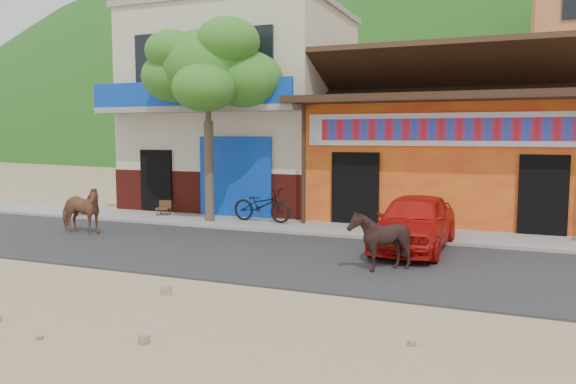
# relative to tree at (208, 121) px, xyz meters

# --- Properties ---
(ground) EXTENTS (120.00, 120.00, 0.00)m
(ground) POSITION_rel_tree_xyz_m (4.60, -5.80, -3.12)
(ground) COLOR #9E825B
(ground) RESTS_ON ground
(road) EXTENTS (60.00, 5.00, 0.04)m
(road) POSITION_rel_tree_xyz_m (4.60, -3.30, -3.10)
(road) COLOR #28282B
(road) RESTS_ON ground
(sidewalk) EXTENTS (60.00, 2.00, 0.12)m
(sidewalk) POSITION_rel_tree_xyz_m (4.60, 0.20, -3.06)
(sidewalk) COLOR gray
(sidewalk) RESTS_ON ground
(dance_club) EXTENTS (8.00, 6.00, 3.60)m
(dance_club) POSITION_rel_tree_xyz_m (6.60, 4.20, -1.32)
(dance_club) COLOR orange
(dance_club) RESTS_ON ground
(cafe_building) EXTENTS (7.00, 6.00, 7.00)m
(cafe_building) POSITION_rel_tree_xyz_m (-0.90, 4.20, 0.38)
(cafe_building) COLOR beige
(cafe_building) RESTS_ON ground
(hillside) EXTENTS (100.00, 40.00, 24.00)m
(hillside) POSITION_rel_tree_xyz_m (4.60, 64.20, 8.88)
(hillside) COLOR #194C14
(hillside) RESTS_ON ground
(tree) EXTENTS (3.00, 3.00, 6.00)m
(tree) POSITION_rel_tree_xyz_m (0.00, 0.00, 0.00)
(tree) COLOR #2D721E
(tree) RESTS_ON sidewalk
(cow_tan) EXTENTS (1.53, 0.72, 1.28)m
(cow_tan) POSITION_rel_tree_xyz_m (-2.38, -2.84, -2.44)
(cow_tan) COLOR brown
(cow_tan) RESTS_ON road
(cow_dark) EXTENTS (1.12, 1.00, 1.21)m
(cow_dark) POSITION_rel_tree_xyz_m (6.08, -3.93, -2.47)
(cow_dark) COLOR black
(cow_dark) RESTS_ON road
(red_car) EXTENTS (1.67, 3.88, 1.31)m
(red_car) POSITION_rel_tree_xyz_m (6.37, -1.60, -2.43)
(red_car) COLOR red
(red_car) RESTS_ON road
(scooter) EXTENTS (1.95, 0.82, 1.00)m
(scooter) POSITION_rel_tree_xyz_m (1.55, 0.41, -2.50)
(scooter) COLOR black
(scooter) RESTS_ON sidewalk
(cafe_chair_left) EXTENTS (0.48, 0.48, 0.86)m
(cafe_chair_left) POSITION_rel_tree_xyz_m (-1.98, 0.48, -2.57)
(cafe_chair_left) COLOR #51321B
(cafe_chair_left) RESTS_ON sidewalk
(cafe_chair_right) EXTENTS (0.59, 0.59, 0.89)m
(cafe_chair_right) POSITION_rel_tree_xyz_m (-4.40, -0.50, -2.55)
(cafe_chair_right) COLOR #51341B
(cafe_chair_right) RESTS_ON sidewalk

